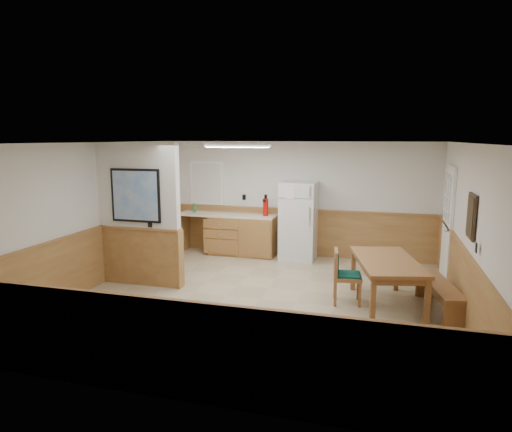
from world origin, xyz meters
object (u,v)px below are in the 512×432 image
(refrigerator, at_px, (298,221))
(dining_table, at_px, (387,266))
(dining_chair, at_px, (342,272))
(dining_bench, at_px, (440,290))
(soap_bottle, at_px, (195,208))
(fire_extinguisher, at_px, (266,207))

(refrigerator, height_order, dining_table, refrigerator)
(dining_chair, bearing_deg, refrigerator, 108.05)
(dining_bench, height_order, soap_bottle, soap_bottle)
(dining_bench, bearing_deg, dining_table, 168.37)
(refrigerator, distance_m, fire_extinguisher, 0.78)
(dining_table, bearing_deg, soap_bottle, 136.01)
(dining_table, bearing_deg, dining_bench, -13.88)
(dining_chair, bearing_deg, fire_extinguisher, 120.09)
(dining_bench, distance_m, soap_bottle, 5.63)
(soap_bottle, bearing_deg, refrigerator, -1.91)
(dining_bench, distance_m, fire_extinguisher, 4.21)
(dining_table, bearing_deg, refrigerator, 113.47)
(dining_chair, relative_size, fire_extinguisher, 1.82)
(refrigerator, xyz_separation_m, dining_chair, (1.14, -2.42, -0.34))
(refrigerator, distance_m, dining_table, 3.03)
(refrigerator, bearing_deg, fire_extinguisher, 177.25)
(fire_extinguisher, bearing_deg, dining_chair, -72.47)
(fire_extinguisher, bearing_deg, dining_bench, -56.54)
(refrigerator, xyz_separation_m, dining_table, (1.82, -2.42, -0.18))
(refrigerator, relative_size, fire_extinguisher, 3.57)
(fire_extinguisher, relative_size, soap_bottle, 2.25)
(refrigerator, height_order, soap_bottle, refrigerator)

